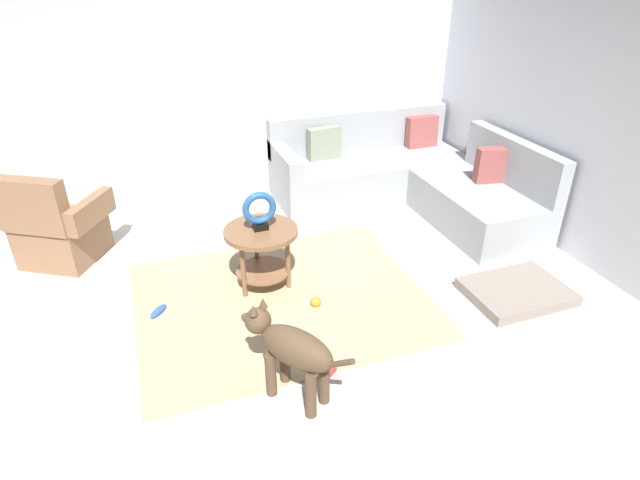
{
  "coord_description": "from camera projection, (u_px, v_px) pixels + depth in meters",
  "views": [
    {
      "loc": [
        -0.75,
        -2.7,
        2.5
      ],
      "look_at": [
        0.45,
        0.6,
        0.55
      ],
      "focal_mm": 29.36,
      "sensor_mm": 36.0,
      "label": 1
    }
  ],
  "objects": [
    {
      "name": "ground_plane",
      "position": [
        289.0,
        364.0,
        3.68
      ],
      "size": [
        6.0,
        6.0,
        0.1
      ],
      "primitive_type": "cube",
      "color": "beige"
    },
    {
      "name": "wall_back",
      "position": [
        202.0,
        77.0,
        5.42
      ],
      "size": [
        6.0,
        0.12,
        2.7
      ],
      "primitive_type": "cube",
      "color": "silver",
      "rests_on": "ground_plane"
    },
    {
      "name": "area_rug",
      "position": [
        281.0,
        299.0,
        4.27
      ],
      "size": [
        2.3,
        1.9,
        0.01
      ],
      "primitive_type": "cube",
      "color": "tan",
      "rests_on": "ground_plane"
    },
    {
      "name": "sectional_couch",
      "position": [
        407.0,
        179.0,
        5.77
      ],
      "size": [
        2.2,
        2.25,
        0.88
      ],
      "color": "#9EA3A8",
      "rests_on": "ground_plane"
    },
    {
      "name": "armchair",
      "position": [
        57.0,
        229.0,
        4.66
      ],
      "size": [
        1.0,
        0.93,
        0.88
      ],
      "rotation": [
        0.0,
        0.0,
        -0.54
      ],
      "color": "#936B4C",
      "rests_on": "ground_plane"
    },
    {
      "name": "side_table",
      "position": [
        261.0,
        243.0,
        4.25
      ],
      "size": [
        0.6,
        0.6,
        0.54
      ],
      "color": "brown",
      "rests_on": "ground_plane"
    },
    {
      "name": "torus_sculpture",
      "position": [
        259.0,
        210.0,
        4.11
      ],
      "size": [
        0.28,
        0.08,
        0.33
      ],
      "color": "black",
      "rests_on": "side_table"
    },
    {
      "name": "dog_bed_mat",
      "position": [
        516.0,
        292.0,
        4.29
      ],
      "size": [
        0.8,
        0.6,
        0.09
      ],
      "primitive_type": "cube",
      "color": "gray",
      "rests_on": "ground_plane"
    },
    {
      "name": "dog",
      "position": [
        291.0,
        349.0,
        3.18
      ],
      "size": [
        0.53,
        0.73,
        0.63
      ],
      "rotation": [
        0.0,
        0.0,
        0.61
      ],
      "color": "brown",
      "rests_on": "ground_plane"
    },
    {
      "name": "dog_toy_ball",
      "position": [
        316.0,
        302.0,
        4.17
      ],
      "size": [
        0.09,
        0.09,
        0.09
      ],
      "primitive_type": "sphere",
      "color": "orange",
      "rests_on": "ground_plane"
    },
    {
      "name": "dog_toy_rope",
      "position": [
        327.0,
        375.0,
        3.48
      ],
      "size": [
        0.16,
        0.14,
        0.05
      ],
      "primitive_type": "cylinder",
      "rotation": [
        0.0,
        1.57,
        0.64
      ],
      "color": "red",
      "rests_on": "ground_plane"
    },
    {
      "name": "dog_toy_bone",
      "position": [
        158.0,
        311.0,
        4.08
      ],
      "size": [
        0.17,
        0.17,
        0.06
      ],
      "primitive_type": "ellipsoid",
      "rotation": [
        0.0,
        0.0,
        0.83
      ],
      "color": "blue",
      "rests_on": "ground_plane"
    }
  ]
}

